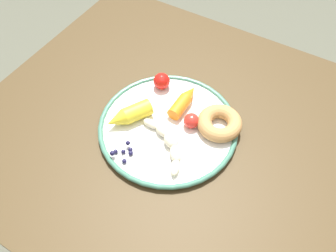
{
  "coord_description": "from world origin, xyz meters",
  "views": [
    {
      "loc": [
        0.2,
        -0.43,
        1.4
      ],
      "look_at": [
        -0.05,
        -0.02,
        0.75
      ],
      "focal_mm": 36.73,
      "sensor_mm": 36.0,
      "label": 1
    }
  ],
  "objects_px": {
    "plate": "(168,127)",
    "banana": "(168,142)",
    "carrot_orange": "(184,101)",
    "tomato_near": "(162,81)",
    "dining_table": "(187,154)",
    "carrot_yellow": "(129,115)",
    "tomato_mid": "(193,121)",
    "donut": "(220,123)",
    "blueberry_pile": "(123,152)"
  },
  "relations": [
    {
      "from": "dining_table",
      "to": "carrot_yellow",
      "type": "height_order",
      "value": "carrot_yellow"
    },
    {
      "from": "dining_table",
      "to": "carrot_yellow",
      "type": "bearing_deg",
      "value": -159.73
    },
    {
      "from": "blueberry_pile",
      "to": "tomato_near",
      "type": "xyz_separation_m",
      "value": [
        -0.03,
        0.22,
        0.01
      ]
    },
    {
      "from": "carrot_orange",
      "to": "tomato_near",
      "type": "distance_m",
      "value": 0.08
    },
    {
      "from": "blueberry_pile",
      "to": "dining_table",
      "type": "bearing_deg",
      "value": 55.79
    },
    {
      "from": "carrot_yellow",
      "to": "tomato_mid",
      "type": "xyz_separation_m",
      "value": [
        0.14,
        0.06,
        -0.0
      ]
    },
    {
      "from": "plate",
      "to": "banana",
      "type": "distance_m",
      "value": 0.06
    },
    {
      "from": "plate",
      "to": "blueberry_pile",
      "type": "relative_size",
      "value": 6.54
    },
    {
      "from": "donut",
      "to": "dining_table",
      "type": "bearing_deg",
      "value": -146.21
    },
    {
      "from": "tomato_near",
      "to": "tomato_mid",
      "type": "relative_size",
      "value": 1.16
    },
    {
      "from": "banana",
      "to": "donut",
      "type": "relative_size",
      "value": 1.38
    },
    {
      "from": "blueberry_pile",
      "to": "tomato_near",
      "type": "height_order",
      "value": "tomato_near"
    },
    {
      "from": "carrot_yellow",
      "to": "donut",
      "type": "distance_m",
      "value": 0.21
    },
    {
      "from": "carrot_yellow",
      "to": "blueberry_pile",
      "type": "xyz_separation_m",
      "value": [
        0.04,
        -0.08,
        -0.01
      ]
    },
    {
      "from": "dining_table",
      "to": "tomato_near",
      "type": "bearing_deg",
      "value": 146.27
    },
    {
      "from": "dining_table",
      "to": "blueberry_pile",
      "type": "height_order",
      "value": "blueberry_pile"
    },
    {
      "from": "carrot_orange",
      "to": "banana",
      "type": "bearing_deg",
      "value": -77.88
    },
    {
      "from": "plate",
      "to": "blueberry_pile",
      "type": "distance_m",
      "value": 0.13
    },
    {
      "from": "banana",
      "to": "carrot_yellow",
      "type": "relative_size",
      "value": 1.25
    },
    {
      "from": "dining_table",
      "to": "plate",
      "type": "height_order",
      "value": "plate"
    },
    {
      "from": "plate",
      "to": "tomato_mid",
      "type": "height_order",
      "value": "tomato_mid"
    },
    {
      "from": "donut",
      "to": "tomato_mid",
      "type": "xyz_separation_m",
      "value": [
        -0.05,
        -0.03,
        0.0
      ]
    },
    {
      "from": "carrot_orange",
      "to": "carrot_yellow",
      "type": "relative_size",
      "value": 0.91
    },
    {
      "from": "carrot_orange",
      "to": "donut",
      "type": "distance_m",
      "value": 0.1
    },
    {
      "from": "carrot_yellow",
      "to": "tomato_near",
      "type": "xyz_separation_m",
      "value": [
        0.01,
        0.13,
        0.0
      ]
    },
    {
      "from": "tomato_mid",
      "to": "plate",
      "type": "bearing_deg",
      "value": -149.74
    },
    {
      "from": "donut",
      "to": "tomato_near",
      "type": "relative_size",
      "value": 2.48
    },
    {
      "from": "blueberry_pile",
      "to": "donut",
      "type": "bearing_deg",
      "value": 49.17
    },
    {
      "from": "dining_table",
      "to": "donut",
      "type": "bearing_deg",
      "value": 33.79
    },
    {
      "from": "banana",
      "to": "donut",
      "type": "xyz_separation_m",
      "value": [
        0.08,
        0.1,
        0.0
      ]
    },
    {
      "from": "carrot_yellow",
      "to": "tomato_mid",
      "type": "relative_size",
      "value": 3.16
    },
    {
      "from": "banana",
      "to": "carrot_orange",
      "type": "height_order",
      "value": "carrot_orange"
    },
    {
      "from": "carrot_yellow",
      "to": "dining_table",
      "type": "bearing_deg",
      "value": 20.27
    },
    {
      "from": "tomato_mid",
      "to": "carrot_orange",
      "type": "bearing_deg",
      "value": 137.08
    },
    {
      "from": "banana",
      "to": "plate",
      "type": "bearing_deg",
      "value": 120.34
    },
    {
      "from": "plate",
      "to": "tomato_near",
      "type": "height_order",
      "value": "tomato_near"
    },
    {
      "from": "plate",
      "to": "carrot_yellow",
      "type": "relative_size",
      "value": 2.86
    },
    {
      "from": "banana",
      "to": "donut",
      "type": "bearing_deg",
      "value": 53.05
    },
    {
      "from": "banana",
      "to": "tomato_mid",
      "type": "distance_m",
      "value": 0.08
    },
    {
      "from": "donut",
      "to": "carrot_yellow",
      "type": "bearing_deg",
      "value": -155.25
    },
    {
      "from": "banana",
      "to": "tomato_near",
      "type": "xyz_separation_m",
      "value": [
        -0.1,
        0.15,
        0.01
      ]
    },
    {
      "from": "dining_table",
      "to": "carrot_yellow",
      "type": "xyz_separation_m",
      "value": [
        -0.13,
        -0.05,
        0.13
      ]
    },
    {
      "from": "banana",
      "to": "tomato_mid",
      "type": "bearing_deg",
      "value": 73.17
    },
    {
      "from": "carrot_yellow",
      "to": "banana",
      "type": "bearing_deg",
      "value": -7.24
    },
    {
      "from": "carrot_orange",
      "to": "blueberry_pile",
      "type": "height_order",
      "value": "carrot_orange"
    },
    {
      "from": "plate",
      "to": "tomato_mid",
      "type": "xyz_separation_m",
      "value": [
        0.05,
        0.03,
        0.02
      ]
    },
    {
      "from": "plate",
      "to": "blueberry_pile",
      "type": "bearing_deg",
      "value": -111.28
    },
    {
      "from": "banana",
      "to": "carrot_yellow",
      "type": "height_order",
      "value": "carrot_yellow"
    },
    {
      "from": "plate",
      "to": "carrot_orange",
      "type": "height_order",
      "value": "carrot_orange"
    },
    {
      "from": "carrot_orange",
      "to": "plate",
      "type": "bearing_deg",
      "value": -90.91
    }
  ]
}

